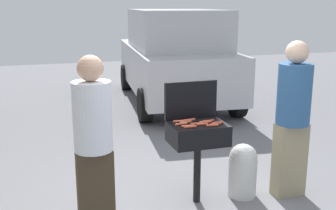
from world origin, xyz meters
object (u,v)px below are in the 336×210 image
object	(u,v)px
hot_dog_2	(190,127)
hot_dog_4	(208,121)
propane_tank	(243,169)
person_right	(293,114)
hot_dog_5	(202,124)
hot_dog_12	(218,123)
hot_dog_8	(197,124)
person_left	(93,139)
hot_dog_11	(188,126)
hot_dog_6	(189,120)
bbq_grill	(198,136)
hot_dog_1	(181,124)
hot_dog_0	(179,121)
hot_dog_7	(216,124)
hot_dog_3	(212,125)
hot_dog_10	(185,122)
parked_minivan	(175,56)
hot_dog_9	(205,122)

from	to	relation	value
hot_dog_2	hot_dog_4	xyz separation A→B (m)	(0.26, 0.15, 0.00)
propane_tank	person_right	distance (m)	0.83
hot_dog_5	hot_dog_12	bearing A→B (deg)	-0.06
hot_dog_8	person_left	size ratio (longest dim) A/B	0.08
hot_dog_2	hot_dog_11	distance (m)	0.04
hot_dog_6	person_right	xyz separation A→B (m)	(1.11, -0.28, 0.05)
hot_dog_5	person_left	bearing A→B (deg)	-170.83
bbq_grill	hot_dog_1	xyz separation A→B (m)	(-0.19, 0.00, 0.15)
hot_dog_11	person_right	distance (m)	1.21
hot_dog_5	hot_dog_8	size ratio (longest dim) A/B	1.00
hot_dog_1	person_right	world-z (taller)	person_right
hot_dog_4	hot_dog_8	bearing A→B (deg)	-158.03
person_left	hot_dog_0	bearing A→B (deg)	14.57
hot_dog_1	hot_dog_7	world-z (taller)	same
hot_dog_8	hot_dog_11	bearing A→B (deg)	-157.69
hot_dog_2	hot_dog_3	distance (m)	0.24
hot_dog_10	hot_dog_4	bearing A→B (deg)	-8.25
hot_dog_6	person_left	bearing A→B (deg)	-160.81
hot_dog_0	propane_tank	world-z (taller)	hot_dog_0
hot_dog_6	hot_dog_11	bearing A→B (deg)	-115.00
hot_dog_8	parked_minivan	world-z (taller)	parked_minivan
hot_dog_2	person_right	world-z (taller)	person_right
hot_dog_0	hot_dog_10	bearing A→B (deg)	-43.72
parked_minivan	hot_dog_4	bearing A→B (deg)	81.43
hot_dog_11	parked_minivan	xyz separation A→B (m)	(1.48, 4.75, 0.11)
hot_dog_6	hot_dog_4	bearing A→B (deg)	-29.19
hot_dog_4	hot_dog_10	bearing A→B (deg)	171.75
hot_dog_10	person_left	size ratio (longest dim) A/B	0.08
hot_dog_4	hot_dog_6	size ratio (longest dim) A/B	1.00
bbq_grill	hot_dog_2	xyz separation A→B (m)	(-0.14, -0.13, 0.15)
hot_dog_8	person_right	distance (m)	1.10
hot_dog_4	hot_dog_7	xyz separation A→B (m)	(0.03, -0.13, 0.00)
hot_dog_2	hot_dog_5	world-z (taller)	same
hot_dog_9	propane_tank	world-z (taller)	hot_dog_9
hot_dog_3	hot_dog_8	xyz separation A→B (m)	(-0.13, 0.10, 0.00)
person_right	hot_dog_8	bearing A→B (deg)	-10.39
bbq_grill	hot_dog_7	distance (m)	0.25
hot_dog_7	hot_dog_10	distance (m)	0.32
hot_dog_8	hot_dog_9	distance (m)	0.12
hot_dog_4	person_right	world-z (taller)	person_right
parked_minivan	hot_dog_11	bearing A→B (deg)	78.67
hot_dog_5	parked_minivan	distance (m)	4.91
hot_dog_1	hot_dog_5	world-z (taller)	same
hot_dog_11	hot_dog_12	size ratio (longest dim) A/B	1.00
hot_dog_12	person_right	size ratio (longest dim) A/B	0.07
hot_dog_6	bbq_grill	bearing A→B (deg)	-67.35
hot_dog_8	person_right	world-z (taller)	person_right
propane_tank	person_left	xyz separation A→B (m)	(-1.69, -0.24, 0.60)
bbq_grill	parked_minivan	xyz separation A→B (m)	(1.34, 4.65, 0.27)
bbq_grill	propane_tank	distance (m)	0.70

